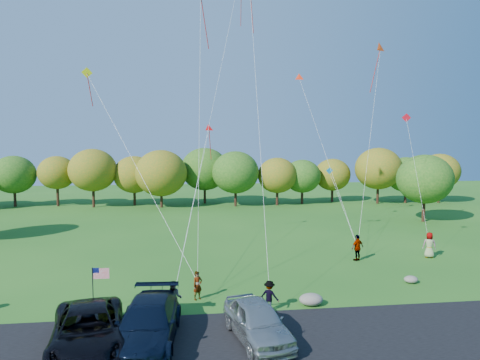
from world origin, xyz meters
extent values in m
plane|color=#235919|center=(0.00, 0.00, 0.00)|extent=(140.00, 140.00, 0.00)
cube|color=black|center=(0.00, -4.00, 0.03)|extent=(44.00, 6.00, 0.06)
cylinder|color=#3B2115|center=(-24.75, 37.23, 1.38)|extent=(0.36, 0.36, 2.76)
ellipsoid|color=#42691A|center=(-24.75, 37.23, 4.72)|extent=(6.02, 6.02, 5.42)
cylinder|color=#3B2115|center=(-19.77, 37.29, 1.43)|extent=(0.36, 0.36, 2.86)
ellipsoid|color=#42691A|center=(-19.77, 37.29, 4.78)|extent=(5.90, 5.90, 5.31)
cylinder|color=#3B2115|center=(-15.44, 39.15, 1.51)|extent=(0.36, 0.36, 3.01)
ellipsoid|color=#1B5215|center=(-15.44, 39.15, 5.32)|extent=(7.08, 7.08, 6.38)
cylinder|color=#3B2115|center=(-9.59, 36.26, 1.54)|extent=(0.36, 0.36, 3.09)
ellipsoid|color=#42691A|center=(-9.59, 36.26, 4.70)|extent=(4.96, 4.96, 4.47)
cylinder|color=#3B2115|center=(-4.91, 39.73, 1.23)|extent=(0.36, 0.36, 2.47)
ellipsoid|color=#42691A|center=(-4.91, 39.73, 4.35)|extent=(5.80, 5.80, 5.22)
cylinder|color=#3B2115|center=(-0.14, 37.84, 1.59)|extent=(0.36, 0.36, 3.18)
ellipsoid|color=#1B5215|center=(-0.14, 37.84, 4.95)|extent=(5.45, 5.45, 4.90)
cylinder|color=#3B2115|center=(4.48, 37.61, 1.21)|extent=(0.36, 0.36, 2.42)
ellipsoid|color=#1B5215|center=(4.48, 37.61, 4.52)|extent=(6.45, 6.45, 5.81)
cylinder|color=#3B2115|center=(10.23, 38.05, 1.48)|extent=(0.36, 0.36, 2.96)
ellipsoid|color=#1B5215|center=(10.23, 38.05, 4.73)|extent=(5.46, 5.46, 4.92)
cylinder|color=#3B2115|center=(14.61, 36.05, 1.37)|extent=(0.36, 0.36, 2.73)
ellipsoid|color=#1B5215|center=(14.61, 36.05, 4.97)|extent=(6.89, 6.89, 6.20)
cylinder|color=#3B2115|center=(19.75, 39.15, 1.56)|extent=(0.36, 0.36, 3.11)
ellipsoid|color=#42691A|center=(19.75, 39.15, 5.37)|extent=(6.93, 6.93, 6.24)
cylinder|color=#3B2115|center=(24.31, 37.02, 1.23)|extent=(0.36, 0.36, 2.47)
ellipsoid|color=#1B5215|center=(24.31, 37.02, 4.32)|extent=(5.70, 5.70, 5.13)
cylinder|color=#3B2115|center=(29.95, 38.71, 1.19)|extent=(0.36, 0.36, 2.38)
ellipsoid|color=#42691A|center=(29.95, 38.71, 4.11)|extent=(5.32, 5.32, 4.79)
cylinder|color=#3B2115|center=(35.24, 37.39, 1.48)|extent=(0.36, 0.36, 2.96)
ellipsoid|color=#1B5215|center=(35.24, 37.39, 4.77)|extent=(5.55, 5.55, 4.99)
cylinder|color=#3B2115|center=(24.00, 22.00, 1.40)|extent=(0.36, 0.36, 2.80)
ellipsoid|color=#1B5215|center=(24.00, 22.00, 4.75)|extent=(6.00, 6.00, 5.40)
imported|color=black|center=(-6.11, -4.27, 0.93)|extent=(3.96, 6.69, 1.74)
imported|color=black|center=(-3.72, -3.91, 0.95)|extent=(2.95, 6.32, 1.79)
imported|color=#90969A|center=(0.99, -4.11, 0.91)|extent=(2.93, 5.26, 1.69)
imported|color=#4C4C59|center=(-1.46, 1.24, 0.80)|extent=(0.69, 0.64, 1.59)
imported|color=#4C4C59|center=(-2.70, -0.80, 0.87)|extent=(0.94, 0.79, 1.74)
imported|color=#4C4C59|center=(2.18, -0.80, 0.79)|extent=(1.17, 1.02, 1.57)
imported|color=#4C4C59|center=(10.46, 7.72, 0.97)|extent=(1.23, 0.91, 1.95)
imported|color=#4C4C59|center=(16.21, 7.86, 0.97)|extent=(1.11, 0.93, 1.94)
cylinder|color=black|center=(-6.83, 0.15, 1.16)|extent=(0.05, 0.05, 2.32)
cube|color=red|center=(-6.41, 0.15, 2.00)|extent=(0.84, 0.56, 0.02)
cube|color=navy|center=(-6.66, 0.16, 2.16)|extent=(0.33, 0.02, 0.26)
ellipsoid|color=gray|center=(4.53, -0.38, 0.32)|extent=(1.28, 1.00, 0.64)
ellipsoid|color=#6C655D|center=(11.75, 2.42, 0.22)|extent=(0.86, 0.72, 0.45)
cone|color=red|center=(8.27, 16.56, 14.64)|extent=(0.93, 0.53, 0.81)
cone|color=#BD390D|center=(14.87, 14.28, 16.95)|extent=(1.16, 0.79, 1.07)
cube|color=red|center=(14.80, 9.31, 10.62)|extent=(0.58, 0.39, 0.66)
cube|color=yellow|center=(-8.99, 10.19, 13.68)|extent=(0.77, 0.29, 0.73)
cube|color=#137BC3|center=(11.83, 18.20, 6.00)|extent=(0.70, 0.20, 0.68)
cone|color=red|center=(-0.05, 15.05, 9.95)|extent=(0.91, 0.61, 0.76)
camera|label=1|loc=(-2.00, -21.93, 8.62)|focal=32.00mm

